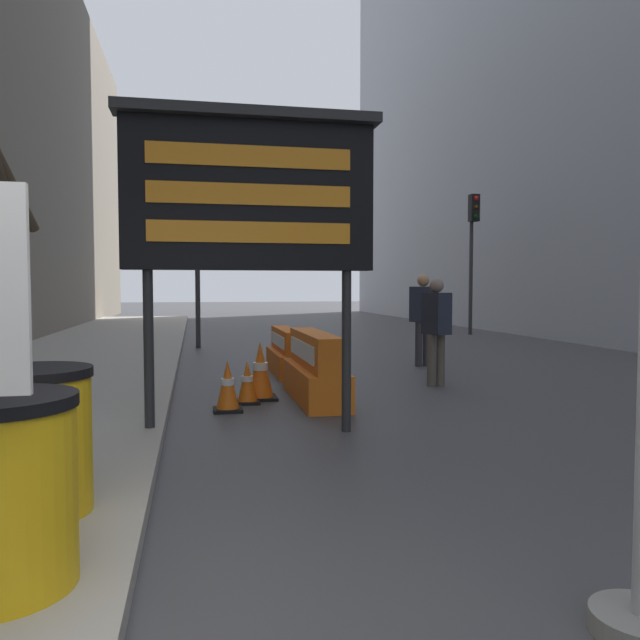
{
  "coord_description": "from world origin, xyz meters",
  "views": [
    {
      "loc": [
        0.31,
        -2.26,
        1.53
      ],
      "look_at": [
        1.66,
        4.41,
        1.16
      ],
      "focal_mm": 35.0,
      "sensor_mm": 36.0,
      "label": 1
    }
  ],
  "objects": [
    {
      "name": "barrel_drum_middle",
      "position": [
        -0.67,
        1.8,
        0.58
      ],
      "size": [
        0.73,
        0.73,
        0.9
      ],
      "color": "yellow",
      "rests_on": "sidewalk_left"
    },
    {
      "name": "message_board",
      "position": [
        0.87,
        4.07,
        2.45
      ],
      "size": [
        2.63,
        0.36,
        3.28
      ],
      "color": "#28282B",
      "rests_on": "ground_plane"
    },
    {
      "name": "jersey_barrier_orange_near",
      "position": [
        1.89,
        5.93,
        0.4
      ],
      "size": [
        0.56,
        2.16,
        0.91
      ],
      "color": "orange",
      "rests_on": "ground_plane"
    },
    {
      "name": "jersey_barrier_orange_far",
      "position": [
        1.89,
        8.54,
        0.35
      ],
      "size": [
        0.5,
        1.96,
        0.79
      ],
      "color": "orange",
      "rests_on": "ground_plane"
    },
    {
      "name": "traffic_cone_near",
      "position": [
        1.18,
        6.11,
        0.39
      ],
      "size": [
        0.44,
        0.44,
        0.79
      ],
      "color": "black",
      "rests_on": "ground_plane"
    },
    {
      "name": "traffic_cone_mid",
      "position": [
        0.7,
        5.38,
        0.31
      ],
      "size": [
        0.35,
        0.35,
        0.63
      ],
      "color": "black",
      "rests_on": "ground_plane"
    },
    {
      "name": "traffic_cone_far",
      "position": [
        0.98,
        5.84,
        0.27
      ],
      "size": [
        0.32,
        0.32,
        0.56
      ],
      "color": "black",
      "rests_on": "ground_plane"
    },
    {
      "name": "traffic_light_near_curb",
      "position": [
        0.4,
        13.39,
        2.63
      ],
      "size": [
        0.28,
        0.44,
        3.61
      ],
      "color": "#2D2D30",
      "rests_on": "ground_plane"
    },
    {
      "name": "traffic_light_far_side",
      "position": [
        8.92,
        16.1,
        3.17
      ],
      "size": [
        0.28,
        0.44,
        4.41
      ],
      "color": "#2D2D30",
      "rests_on": "ground_plane"
    },
    {
      "name": "pedestrian_worker",
      "position": [
        3.94,
        6.71,
        0.98
      ],
      "size": [
        0.36,
        0.49,
        1.66
      ],
      "rotation": [
        0.0,
        0.0,
        1.82
      ],
      "color": "#514C42",
      "rests_on": "ground_plane"
    },
    {
      "name": "pedestrian_passerby",
      "position": [
        4.6,
        9.02,
        1.04
      ],
      "size": [
        0.53,
        0.51,
        1.76
      ],
      "rotation": [
        0.0,
        0.0,
        5.57
      ],
      "color": "#333338",
      "rests_on": "ground_plane"
    }
  ]
}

